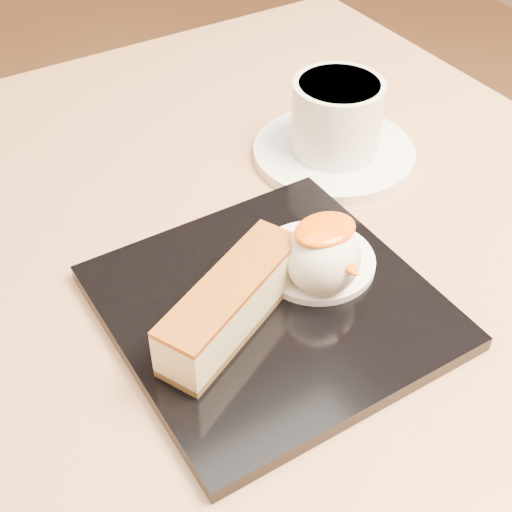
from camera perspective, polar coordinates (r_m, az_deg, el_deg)
table at (r=0.66m, az=-3.08°, el=-11.78°), size 0.80×0.80×0.72m
dessert_plate at (r=0.52m, az=1.16°, el=-4.06°), size 0.22×0.22×0.01m
cheesecake at (r=0.48m, az=-1.99°, el=-3.79°), size 0.13×0.09×0.04m
cream_smear at (r=0.54m, az=4.80°, el=-0.40°), size 0.09×0.09×0.01m
ice_cream_scoop at (r=0.51m, az=5.32°, el=-0.11°), size 0.06×0.06×0.06m
mango_sauce at (r=0.50m, az=5.55°, el=2.12°), size 0.05×0.04×0.01m
mint_sprig at (r=0.54m, az=0.77°, el=0.33°), size 0.03×0.02×0.00m
saucer at (r=0.68m, az=6.23°, el=8.25°), size 0.15×0.15×0.01m
coffee_cup at (r=0.66m, az=6.60°, el=11.19°), size 0.11×0.08×0.07m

